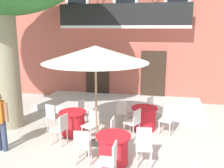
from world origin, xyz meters
TOP-DOWN VIEW (x-y plane):
  - ground_plane at (0.00, 0.00)m, footprint 120.00×120.00m
  - building_facade at (-0.51, 6.99)m, footprint 13.00×5.09m
  - entrance_step_platform at (-0.51, 3.79)m, footprint 6.75×2.43m
  - cafe_table_near_tree at (-1.46, 0.68)m, footprint 0.86×0.86m
  - cafe_chair_near_tree_0 at (-0.75, 0.42)m, footprint 0.54×0.54m
  - cafe_chair_near_tree_1 at (-1.35, 1.43)m, footprint 0.49×0.49m
  - cafe_chair_near_tree_2 at (-2.20, 0.84)m, footprint 0.50×0.50m
  - cafe_chair_near_tree_3 at (-1.54, -0.07)m, footprint 0.47×0.47m
  - cafe_table_middle at (0.71, 1.55)m, footprint 0.86×0.86m
  - cafe_chair_middle_0 at (1.45, 1.39)m, footprint 0.50×0.50m
  - cafe_chair_middle_1 at (0.94, 2.26)m, footprint 0.53×0.53m
  - cafe_chair_middle_2 at (-0.02, 1.72)m, footprint 0.51×0.51m
  - cafe_chair_middle_3 at (0.45, 0.84)m, footprint 0.53×0.53m
  - cafe_table_front at (0.15, -0.79)m, footprint 0.86×0.86m
  - cafe_chair_front_0 at (0.89, -0.62)m, footprint 0.44×0.44m
  - cafe_chair_front_1 at (0.08, -0.04)m, footprint 0.40×0.40m
  - cafe_chair_front_2 at (-0.59, -0.95)m, footprint 0.44×0.44m
  - cafe_chair_front_3 at (0.23, -1.54)m, footprint 0.40×0.40m
  - cafe_umbrella at (-0.54, 0.17)m, footprint 2.90×2.90m
  - pedestrian_mid_plaza at (-2.98, -0.75)m, footprint 0.53×0.39m

SIDE VIEW (x-z plane):
  - ground_plane at x=0.00m, z-range 0.00..0.00m
  - entrance_step_platform at x=-0.51m, z-range 0.00..0.25m
  - cafe_table_near_tree at x=-1.46m, z-range 0.01..0.77m
  - cafe_table_middle at x=0.71m, z-range 0.01..0.77m
  - cafe_table_front at x=0.15m, z-range 0.01..0.77m
  - cafe_chair_near_tree_0 at x=-0.75m, z-range 0.07..0.98m
  - cafe_chair_near_tree_1 at x=-1.35m, z-range 0.07..0.98m
  - cafe_chair_near_tree_2 at x=-2.20m, z-range 0.07..0.98m
  - cafe_chair_near_tree_3 at x=-1.54m, z-range 0.07..0.98m
  - cafe_chair_middle_0 at x=1.45m, z-range 0.07..0.98m
  - cafe_chair_middle_1 at x=0.94m, z-range 0.07..0.98m
  - cafe_chair_middle_2 at x=-0.02m, z-range 0.07..0.98m
  - cafe_chair_middle_3 at x=0.45m, z-range 0.07..0.98m
  - cafe_chair_front_0 at x=0.89m, z-range 0.07..0.98m
  - cafe_chair_front_1 at x=0.08m, z-range 0.07..0.98m
  - cafe_chair_front_2 at x=-0.59m, z-range 0.07..0.98m
  - cafe_chair_front_3 at x=0.23m, z-range 0.07..0.98m
  - pedestrian_mid_plaza at x=-2.98m, z-range 0.10..1.73m
  - cafe_umbrella at x=-0.54m, z-range 1.19..4.04m
  - building_facade at x=-0.51m, z-range 0.00..7.50m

